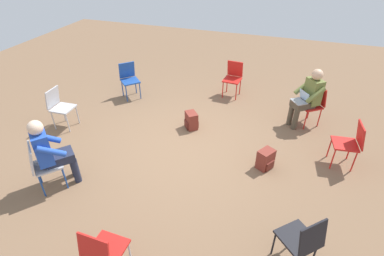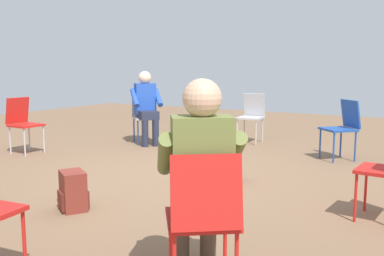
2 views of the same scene
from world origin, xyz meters
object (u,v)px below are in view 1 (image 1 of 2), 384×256
backpack_near_laptop_user (191,121)px  chair_north (351,142)px  chair_southwest (129,78)px  person_in_blue (50,150)px  chair_northwest (313,103)px  chair_east (102,251)px  person_with_laptop (308,95)px  chair_west (233,76)px  chair_south (59,105)px  chair_northeast (302,239)px  backpack_by_empty_chair (265,160)px  chair_southeast (42,164)px

backpack_near_laptop_user → chair_north: bearing=85.0°
chair_southwest → person_in_blue: (3.14, 0.39, 0.20)m
backpack_near_laptop_user → chair_northwest: bearing=112.9°
chair_east → person_with_laptop: (-4.27, 2.09, 0.20)m
chair_northwest → chair_west: size_ratio=1.00×
chair_south → person_in_blue: size_ratio=0.69×
person_with_laptop → backpack_near_laptop_user: person_with_laptop is taller
chair_northeast → person_in_blue: person_in_blue is taller
chair_southwest → backpack_by_empty_chair: size_ratio=2.36×
chair_south → chair_northeast: bearing=67.5°
chair_southeast → backpack_by_empty_chair: chair_southeast is taller
person_in_blue → backpack_by_empty_chair: person_in_blue is taller
chair_south → chair_north: same height
chair_southeast → chair_southwest: 3.28m
chair_south → chair_east: bearing=43.2°
chair_southwest → chair_southeast: bearing=49.2°
chair_north → backpack_by_empty_chair: size_ratio=2.36×
chair_west → chair_northeast: bearing=116.8°
chair_west → backpack_near_laptop_user: size_ratio=2.36×
chair_east → backpack_near_laptop_user: bearing=93.2°
chair_northeast → backpack_near_laptop_user: bearing=86.9°
chair_east → backpack_near_laptop_user: 3.41m
chair_southwest → backpack_by_empty_chair: bearing=108.9°
person_in_blue → chair_northeast: bearing=36.6°
chair_northwest → person_with_laptop: size_ratio=0.69×
chair_northwest → chair_north: bearing=169.0°
chair_south → chair_southwest: bearing=155.0°
chair_northeast → chair_east: size_ratio=1.00×
chair_northeast → person_with_laptop: 3.40m
chair_northeast → chair_west: size_ratio=1.00×
chair_south → chair_southeast: size_ratio=1.00×
chair_southeast → person_in_blue: 0.26m
chair_northeast → chair_southeast: (-0.13, -3.82, 0.00)m
chair_northwest → person_with_laptop: 0.26m
person_in_blue → backpack_by_empty_chair: 3.49m
chair_northwest → chair_southwest: 4.23m
person_with_laptop → person_in_blue: bearing=93.6°
chair_north → person_in_blue: 4.87m
chair_north → backpack_near_laptop_user: bearing=78.5°
chair_southwest → backpack_near_laptop_user: size_ratio=2.36×
person_in_blue → backpack_near_laptop_user: 2.77m
chair_east → chair_southeast: (-1.01, -1.71, 0.00)m
chair_west → chair_southwest: size_ratio=1.00×
chair_northwest → chair_southwest: bearing=54.7°
chair_northeast → person_in_blue: (-0.26, -3.71, 0.20)m
chair_southeast → chair_east: bearing=10.2°
chair_northeast → backpack_by_empty_chair: bearing=64.5°
chair_northwest → backpack_near_laptop_user: bearing=76.1°
chair_northeast → chair_southeast: size_ratio=1.00×
person_in_blue → chair_southwest: bearing=137.7°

